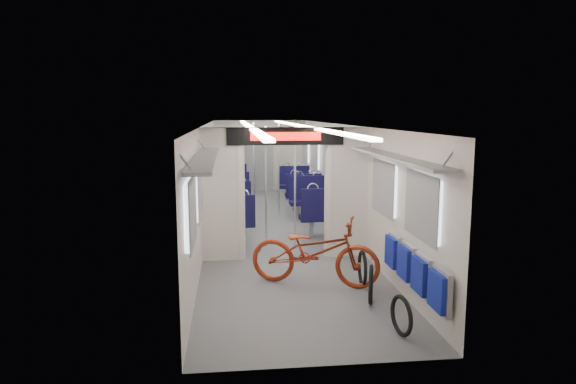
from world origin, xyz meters
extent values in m
plane|color=#515456|center=(0.00, 0.00, 0.00)|extent=(12.00, 12.00, 0.00)
cube|color=beige|center=(-1.45, 0.00, 1.15)|extent=(0.02, 12.00, 2.30)
cube|color=beige|center=(1.45, 0.00, 1.15)|extent=(0.02, 12.00, 2.30)
cube|color=beige|center=(0.00, 6.00, 1.15)|extent=(2.90, 0.02, 2.30)
cube|color=beige|center=(0.00, -6.00, 1.15)|extent=(2.90, 0.02, 2.30)
cube|color=silver|center=(0.00, 0.00, 2.30)|extent=(2.90, 12.00, 0.02)
cube|color=white|center=(-0.55, 0.00, 2.27)|extent=(0.12, 11.40, 0.04)
cube|color=white|center=(0.55, 0.00, 2.27)|extent=(0.12, 11.40, 0.04)
cube|color=beige|center=(-1.12, -2.00, 1.00)|extent=(0.65, 0.18, 2.00)
cube|color=beige|center=(1.12, -2.00, 1.00)|extent=(0.65, 0.18, 2.00)
cube|color=beige|center=(0.00, -2.00, 2.15)|extent=(2.90, 0.18, 0.30)
cylinder|color=beige|center=(-0.80, -2.00, 1.00)|extent=(0.20, 0.20, 2.00)
cylinder|color=beige|center=(0.80, -2.00, 1.00)|extent=(0.20, 0.20, 2.00)
cube|color=black|center=(0.00, -2.11, 2.15)|extent=(2.00, 0.03, 0.30)
cube|color=#FF0C07|center=(0.00, -2.13, 2.15)|extent=(1.20, 0.02, 0.14)
cube|color=silver|center=(-1.42, -4.80, 1.40)|extent=(0.04, 1.00, 0.75)
cube|color=silver|center=(1.42, -4.80, 1.40)|extent=(0.04, 1.00, 0.75)
cube|color=silver|center=(-1.42, -3.20, 1.40)|extent=(0.04, 1.00, 0.75)
cube|color=silver|center=(1.42, -3.20, 1.40)|extent=(0.04, 1.00, 0.75)
cube|color=silver|center=(-1.42, -0.50, 1.40)|extent=(0.04, 1.00, 0.75)
cube|color=silver|center=(1.42, -0.50, 1.40)|extent=(0.04, 1.00, 0.75)
cube|color=silver|center=(-1.42, 1.40, 1.40)|extent=(0.04, 1.00, 0.75)
cube|color=silver|center=(1.42, 1.40, 1.40)|extent=(0.04, 1.00, 0.75)
cube|color=silver|center=(-1.42, 3.30, 1.40)|extent=(0.04, 1.00, 0.75)
cube|color=silver|center=(1.42, 3.30, 1.40)|extent=(0.04, 1.00, 0.75)
cube|color=silver|center=(-1.42, 5.10, 1.40)|extent=(0.04, 1.00, 0.75)
cube|color=silver|center=(1.42, 5.10, 1.40)|extent=(0.04, 1.00, 0.75)
cube|color=gray|center=(-1.27, -4.00, 1.95)|extent=(0.30, 3.60, 0.04)
cube|color=gray|center=(1.27, -4.00, 1.95)|extent=(0.30, 3.60, 0.04)
cube|color=gray|center=(-1.27, 2.00, 1.95)|extent=(0.30, 7.60, 0.04)
cube|color=gray|center=(1.27, 2.00, 1.95)|extent=(0.30, 7.60, 0.04)
cube|color=gray|center=(0.00, 5.94, 1.00)|extent=(0.90, 0.05, 2.00)
imported|color=maroon|center=(0.28, -3.52, 0.51)|extent=(2.06, 1.33, 1.02)
cube|color=gray|center=(1.38, -5.56, 0.58)|extent=(0.06, 0.44, 0.50)
cube|color=navy|center=(1.32, -5.56, 0.58)|extent=(0.06, 0.40, 0.42)
cube|color=gray|center=(1.38, -5.01, 0.58)|extent=(0.06, 0.44, 0.50)
cube|color=navy|center=(1.32, -5.01, 0.58)|extent=(0.06, 0.40, 0.42)
cube|color=gray|center=(1.38, -4.46, 0.58)|extent=(0.06, 0.44, 0.50)
cube|color=navy|center=(1.32, -4.46, 0.58)|extent=(0.06, 0.40, 0.42)
cube|color=gray|center=(1.38, -3.91, 0.58)|extent=(0.06, 0.44, 0.50)
cube|color=navy|center=(1.32, -3.91, 0.58)|extent=(0.06, 0.40, 0.42)
torus|color=black|center=(0.98, -5.39, 0.22)|extent=(0.13, 0.49, 0.48)
torus|color=black|center=(0.90, -4.38, 0.25)|extent=(0.21, 0.53, 0.54)
torus|color=black|center=(0.98, -3.65, 0.24)|extent=(0.09, 0.54, 0.54)
cube|color=black|center=(-0.70, -0.92, 0.40)|extent=(0.44, 0.41, 0.10)
cylinder|color=gray|center=(-0.70, -0.92, 0.17)|extent=(0.10, 0.10, 0.35)
cube|color=black|center=(-0.70, -1.09, 0.72)|extent=(0.44, 0.08, 0.54)
torus|color=silver|center=(-0.70, -1.09, 0.99)|extent=(0.22, 0.03, 0.22)
cube|color=black|center=(-0.70, 0.74, 0.40)|extent=(0.44, 0.41, 0.10)
cylinder|color=gray|center=(-0.70, 0.74, 0.17)|extent=(0.10, 0.10, 0.35)
cube|color=black|center=(-0.70, 0.91, 0.72)|extent=(0.44, 0.08, 0.54)
torus|color=silver|center=(-0.70, 0.91, 0.99)|extent=(0.22, 0.03, 0.22)
cube|color=black|center=(-1.17, -0.92, 0.40)|extent=(0.44, 0.41, 0.10)
cylinder|color=gray|center=(-1.17, -0.92, 0.17)|extent=(0.10, 0.10, 0.35)
cube|color=black|center=(-1.17, -1.09, 0.72)|extent=(0.44, 0.08, 0.54)
torus|color=silver|center=(-1.17, -1.09, 0.99)|extent=(0.22, 0.03, 0.22)
cube|color=black|center=(-1.17, 0.74, 0.40)|extent=(0.44, 0.41, 0.10)
cylinder|color=gray|center=(-1.17, 0.74, 0.17)|extent=(0.10, 0.10, 0.35)
cube|color=black|center=(-1.17, 0.91, 0.72)|extent=(0.44, 0.08, 0.54)
torus|color=silver|center=(-1.17, 0.91, 0.99)|extent=(0.22, 0.03, 0.22)
cube|color=black|center=(0.70, -0.55, 0.40)|extent=(0.48, 0.44, 0.10)
cylinder|color=gray|center=(0.70, -0.55, 0.17)|extent=(0.10, 0.10, 0.35)
cube|color=black|center=(0.70, -0.73, 0.74)|extent=(0.48, 0.08, 0.58)
torus|color=silver|center=(0.70, -0.73, 1.03)|extent=(0.24, 0.03, 0.24)
cube|color=black|center=(0.70, 1.25, 0.40)|extent=(0.48, 0.44, 0.10)
cylinder|color=gray|center=(0.70, 1.25, 0.17)|extent=(0.10, 0.10, 0.35)
cube|color=black|center=(0.70, 1.43, 0.74)|extent=(0.48, 0.08, 0.58)
torus|color=silver|center=(0.70, 1.43, 1.03)|extent=(0.24, 0.03, 0.24)
cube|color=black|center=(1.17, -0.55, 0.40)|extent=(0.48, 0.44, 0.10)
cylinder|color=gray|center=(1.17, -0.55, 0.17)|extent=(0.10, 0.10, 0.35)
cube|color=black|center=(1.17, -0.73, 0.74)|extent=(0.48, 0.08, 0.58)
torus|color=silver|center=(1.17, -0.73, 1.03)|extent=(0.24, 0.03, 0.24)
cube|color=black|center=(1.17, 1.25, 0.40)|extent=(0.48, 0.44, 0.10)
cylinder|color=gray|center=(1.17, 1.25, 0.17)|extent=(0.10, 0.10, 0.35)
cube|color=black|center=(1.17, 1.43, 0.74)|extent=(0.48, 0.08, 0.58)
torus|color=silver|center=(1.17, 1.43, 1.03)|extent=(0.24, 0.03, 0.24)
cube|color=black|center=(-0.70, 2.59, 0.40)|extent=(0.48, 0.44, 0.10)
cylinder|color=gray|center=(-0.70, 2.59, 0.17)|extent=(0.10, 0.10, 0.35)
cube|color=black|center=(-0.70, 2.41, 0.74)|extent=(0.48, 0.08, 0.58)
torus|color=silver|center=(-0.70, 2.41, 1.03)|extent=(0.24, 0.03, 0.24)
cube|color=black|center=(-0.70, 4.38, 0.40)|extent=(0.48, 0.44, 0.10)
cylinder|color=gray|center=(-0.70, 4.38, 0.17)|extent=(0.10, 0.10, 0.35)
cube|color=black|center=(-0.70, 4.56, 0.74)|extent=(0.48, 0.08, 0.58)
torus|color=silver|center=(-0.70, 4.56, 1.03)|extent=(0.24, 0.03, 0.24)
cube|color=black|center=(-1.17, 2.59, 0.40)|extent=(0.48, 0.44, 0.10)
cylinder|color=gray|center=(-1.17, 2.59, 0.17)|extent=(0.10, 0.10, 0.35)
cube|color=black|center=(-1.17, 2.41, 0.74)|extent=(0.48, 0.08, 0.58)
torus|color=silver|center=(-1.17, 2.41, 1.03)|extent=(0.24, 0.03, 0.24)
cube|color=black|center=(-1.17, 4.38, 0.40)|extent=(0.48, 0.44, 0.10)
cylinder|color=gray|center=(-1.17, 4.38, 0.17)|extent=(0.10, 0.10, 0.35)
cube|color=black|center=(-1.17, 4.56, 0.74)|extent=(0.48, 0.08, 0.58)
torus|color=silver|center=(-1.17, 4.56, 1.03)|extent=(0.24, 0.03, 0.24)
cube|color=black|center=(0.70, 2.36, 0.40)|extent=(0.44, 0.41, 0.10)
cylinder|color=gray|center=(0.70, 2.36, 0.17)|extent=(0.10, 0.10, 0.35)
cube|color=black|center=(0.70, 2.19, 0.72)|extent=(0.44, 0.08, 0.54)
torus|color=silver|center=(0.70, 2.19, 0.99)|extent=(0.22, 0.03, 0.22)
cube|color=black|center=(0.70, 4.02, 0.40)|extent=(0.44, 0.41, 0.10)
cylinder|color=gray|center=(0.70, 4.02, 0.17)|extent=(0.10, 0.10, 0.35)
cube|color=black|center=(0.70, 4.18, 0.72)|extent=(0.44, 0.08, 0.54)
torus|color=silver|center=(0.70, 4.18, 0.99)|extent=(0.22, 0.03, 0.22)
cube|color=black|center=(1.17, 2.36, 0.40)|extent=(0.44, 0.41, 0.10)
cylinder|color=gray|center=(1.17, 2.36, 0.17)|extent=(0.10, 0.10, 0.35)
cube|color=black|center=(1.17, 2.19, 0.72)|extent=(0.44, 0.08, 0.54)
torus|color=silver|center=(1.17, 2.19, 0.99)|extent=(0.22, 0.03, 0.22)
cube|color=black|center=(1.17, 4.02, 0.40)|extent=(0.44, 0.41, 0.10)
cylinder|color=gray|center=(1.17, 4.02, 0.17)|extent=(0.10, 0.10, 0.35)
cube|color=black|center=(1.17, 4.18, 0.72)|extent=(0.44, 0.08, 0.54)
torus|color=silver|center=(1.17, 4.18, 0.99)|extent=(0.22, 0.03, 0.22)
cylinder|color=silver|center=(-0.28, -1.24, 1.15)|extent=(0.04, 0.04, 2.30)
cylinder|color=silver|center=(0.27, -1.28, 1.15)|extent=(0.04, 0.04, 2.30)
cylinder|color=silver|center=(-0.36, 1.97, 1.15)|extent=(0.04, 0.04, 2.30)
cylinder|color=silver|center=(0.23, 1.56, 1.15)|extent=(0.04, 0.04, 2.30)
camera|label=1|loc=(-0.94, -10.80, 2.55)|focal=32.00mm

